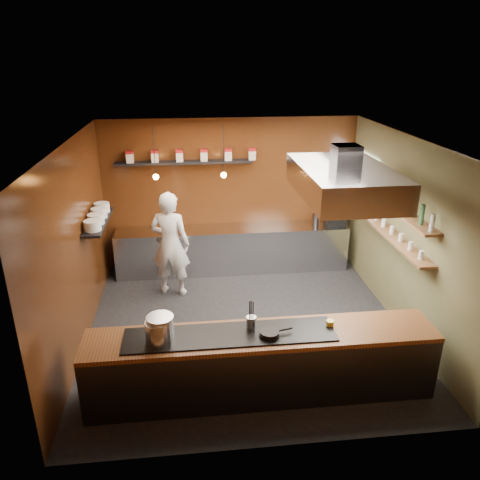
{
  "coord_description": "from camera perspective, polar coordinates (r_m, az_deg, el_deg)",
  "views": [
    {
      "loc": [
        -0.82,
        -6.46,
        4.18
      ],
      "look_at": [
        -0.05,
        0.4,
        1.36
      ],
      "focal_mm": 35.0,
      "sensor_mm": 36.0,
      "label": 1
    }
  ],
  "objects": [
    {
      "name": "back_wall",
      "position": [
        9.39,
        -1.12,
        5.6
      ],
      "size": [
        5.0,
        0.0,
        5.0
      ],
      "primitive_type": "plane",
      "rotation": [
        1.57,
        0.0,
        0.0
      ],
      "color": "#39180A",
      "rests_on": "ground"
    },
    {
      "name": "plate_shelf",
      "position": [
        8.06,
        -16.9,
        2.15
      ],
      "size": [
        0.3,
        1.4,
        0.04
      ],
      "primitive_type": "cube",
      "color": "black",
      "rests_on": "left_wall"
    },
    {
      "name": "pendant_left",
      "position": [
        8.43,
        -10.24,
        7.91
      ],
      "size": [
        0.1,
        0.1,
        0.95
      ],
      "color": "black",
      "rests_on": "ceiling"
    },
    {
      "name": "storage_tins",
      "position": [
        9.01,
        -5.9,
        10.24
      ],
      "size": [
        2.43,
        0.13,
        0.22
      ],
      "color": "beige",
      "rests_on": "tin_shelf"
    },
    {
      "name": "stockpot_large",
      "position": [
        5.75,
        -9.67,
        -10.55
      ],
      "size": [
        0.34,
        0.34,
        0.32
      ],
      "primitive_type": "cylinder",
      "rotation": [
        0.0,
        0.0,
        -0.06
      ],
      "color": "silver",
      "rests_on": "pass_counter"
    },
    {
      "name": "plate_stacks",
      "position": [
        8.02,
        -16.98,
        2.82
      ],
      "size": [
        0.26,
        1.16,
        0.16
      ],
      "color": "white",
      "rests_on": "plate_shelf"
    },
    {
      "name": "ceiling",
      "position": [
        6.62,
        0.85,
        11.92
      ],
      "size": [
        5.0,
        5.0,
        0.0
      ],
      "primitive_type": "plane",
      "rotation": [
        3.14,
        0.0,
        0.0
      ],
      "color": "silver",
      "rests_on": "back_wall"
    },
    {
      "name": "extractor_hood",
      "position": [
        6.64,
        12.56,
        7.05
      ],
      "size": [
        1.2,
        2.0,
        0.72
      ],
      "color": "#38383D",
      "rests_on": "ceiling"
    },
    {
      "name": "butter_jar",
      "position": [
        6.11,
        10.92,
        -9.98
      ],
      "size": [
        0.11,
        0.11,
        0.09
      ],
      "primitive_type": "cylinder",
      "rotation": [
        0.0,
        0.0,
        0.14
      ],
      "color": "yellow",
      "rests_on": "pass_counter"
    },
    {
      "name": "bottle_shelf_lower",
      "position": [
        7.95,
        17.49,
        1.03
      ],
      "size": [
        0.26,
        2.8,
        0.04
      ],
      "primitive_type": "cube",
      "color": "brown",
      "rests_on": "right_wall"
    },
    {
      "name": "frying_pan",
      "position": [
        5.82,
        3.67,
        -11.31
      ],
      "size": [
        0.42,
        0.26,
        0.06
      ],
      "color": "black",
      "rests_on": "pass_counter"
    },
    {
      "name": "prep_counter",
      "position": [
        9.44,
        -0.88,
        -1.09
      ],
      "size": [
        4.6,
        0.65,
        0.9
      ],
      "primitive_type": "cube",
      "color": "silver",
      "rests_on": "floor"
    },
    {
      "name": "window_pane",
      "position": [
        9.08,
        15.05,
        6.89
      ],
      "size": [
        0.0,
        1.0,
        1.0
      ],
      "primitive_type": "plane",
      "rotation": [
        1.57,
        0.0,
        -1.57
      ],
      "color": "white",
      "rests_on": "right_wall"
    },
    {
      "name": "tin_shelf",
      "position": [
        9.04,
        -6.83,
        9.38
      ],
      "size": [
        2.6,
        0.26,
        0.04
      ],
      "primitive_type": "cube",
      "color": "black",
      "rests_on": "back_wall"
    },
    {
      "name": "floor",
      "position": [
        7.74,
        0.72,
        -10.5
      ],
      "size": [
        5.0,
        5.0,
        0.0
      ],
      "primitive_type": "plane",
      "color": "black",
      "rests_on": "ground"
    },
    {
      "name": "pass_counter",
      "position": [
        6.17,
        2.6,
        -14.83
      ],
      "size": [
        4.4,
        0.72,
        0.94
      ],
      "color": "#38383D",
      "rests_on": "floor"
    },
    {
      "name": "wine_glasses",
      "position": [
        7.92,
        17.56,
        1.61
      ],
      "size": [
        0.07,
        2.37,
        0.13
      ],
      "color": "silver",
      "rests_on": "bottle_shelf_lower"
    },
    {
      "name": "left_wall",
      "position": [
        7.19,
        -19.39,
        -1.01
      ],
      "size": [
        0.0,
        5.0,
        5.0
      ],
      "primitive_type": "plane",
      "rotation": [
        1.57,
        0.0,
        1.57
      ],
      "color": "#39180A",
      "rests_on": "ground"
    },
    {
      "name": "bottles",
      "position": [
        7.76,
        18.0,
        5.24
      ],
      "size": [
        0.06,
        2.66,
        0.24
      ],
      "color": "silver",
      "rests_on": "bottle_shelf_upper"
    },
    {
      "name": "espresso_machine",
      "position": [
        9.65,
        11.6,
        3.03
      ],
      "size": [
        0.38,
        0.36,
        0.38
      ],
      "primitive_type": "cube",
      "rotation": [
        0.0,
        0.0,
        -0.01
      ],
      "color": "black",
      "rests_on": "prep_counter"
    },
    {
      "name": "bottle_shelf_upper",
      "position": [
        7.8,
        17.88,
        4.25
      ],
      "size": [
        0.26,
        2.8,
        0.04
      ],
      "primitive_type": "cube",
      "color": "brown",
      "rests_on": "right_wall"
    },
    {
      "name": "pendant_right",
      "position": [
        8.43,
        -2.0,
        8.26
      ],
      "size": [
        0.1,
        0.1,
        0.95
      ],
      "color": "black",
      "rests_on": "ceiling"
    },
    {
      "name": "right_wall",
      "position": [
        7.74,
        19.47,
        0.62
      ],
      "size": [
        0.0,
        5.0,
        5.0
      ],
      "primitive_type": "plane",
      "rotation": [
        1.57,
        0.0,
        -1.57
      ],
      "color": "brown",
      "rests_on": "ground"
    },
    {
      "name": "utensil_crock",
      "position": [
        5.92,
        1.38,
        -10.03
      ],
      "size": [
        0.13,
        0.13,
        0.16
      ],
      "primitive_type": "cylinder",
      "rotation": [
        0.0,
        0.0,
        0.05
      ],
      "color": "silver",
      "rests_on": "pass_counter"
    },
    {
      "name": "chef",
      "position": [
        8.42,
        -8.5,
        -0.51
      ],
      "size": [
        0.8,
        0.64,
        1.94
      ],
      "primitive_type": "imported",
      "rotation": [
        0.0,
        0.0,
        2.87
      ],
      "color": "white",
      "rests_on": "floor"
    },
    {
      "name": "stockpot_small",
      "position": [
        5.73,
        -10.01,
        -10.96
      ],
      "size": [
        0.3,
        0.3,
        0.28
      ],
      "primitive_type": "cylinder",
      "rotation": [
        0.0,
        0.0,
        -0.04
      ],
      "color": "silver",
      "rests_on": "pass_counter"
    }
  ]
}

